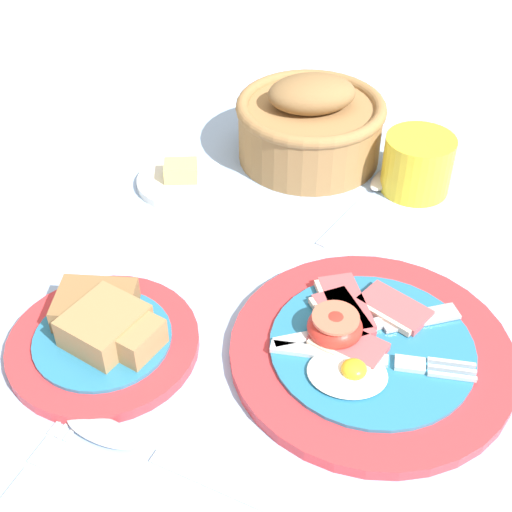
{
  "coord_description": "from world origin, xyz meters",
  "views": [
    {
      "loc": [
        0.03,
        -0.47,
        0.51
      ],
      "look_at": [
        -0.06,
        0.1,
        0.02
      ],
      "focal_mm": 50.0,
      "sensor_mm": 36.0,
      "label": 1
    }
  ],
  "objects_px": {
    "bread_basket": "(310,124)",
    "butter_dish": "(182,180)",
    "teaspoon_by_saucer": "(376,188)",
    "teaspoon_near_cup": "(129,443)",
    "bread_plate": "(105,334)",
    "breakfast_plate": "(367,347)",
    "fork_on_cloth": "(17,488)",
    "sugar_cup": "(418,162)"
  },
  "relations": [
    {
      "from": "bread_basket",
      "to": "butter_dish",
      "type": "height_order",
      "value": "bread_basket"
    },
    {
      "from": "teaspoon_by_saucer",
      "to": "teaspoon_near_cup",
      "type": "height_order",
      "value": "same"
    },
    {
      "from": "bread_plate",
      "to": "teaspoon_by_saucer",
      "type": "relative_size",
      "value": 1.0
    },
    {
      "from": "teaspoon_near_cup",
      "to": "bread_basket",
      "type": "bearing_deg",
      "value": -85.64
    },
    {
      "from": "teaspoon_by_saucer",
      "to": "breakfast_plate",
      "type": "bearing_deg",
      "value": -153.97
    },
    {
      "from": "bread_plate",
      "to": "teaspoon_by_saucer",
      "type": "height_order",
      "value": "bread_plate"
    },
    {
      "from": "fork_on_cloth",
      "to": "teaspoon_by_saucer",
      "type": "bearing_deg",
      "value": -15.53
    },
    {
      "from": "butter_dish",
      "to": "teaspoon_by_saucer",
      "type": "bearing_deg",
      "value": 5.62
    },
    {
      "from": "breakfast_plate",
      "to": "bread_plate",
      "type": "height_order",
      "value": "bread_plate"
    },
    {
      "from": "bread_plate",
      "to": "teaspoon_near_cup",
      "type": "xyz_separation_m",
      "value": [
        0.05,
        -0.11,
        -0.01
      ]
    },
    {
      "from": "breakfast_plate",
      "to": "butter_dish",
      "type": "bearing_deg",
      "value": 133.73
    },
    {
      "from": "teaspoon_near_cup",
      "to": "fork_on_cloth",
      "type": "bearing_deg",
      "value": 51.43
    },
    {
      "from": "breakfast_plate",
      "to": "fork_on_cloth",
      "type": "bearing_deg",
      "value": -145.32
    },
    {
      "from": "sugar_cup",
      "to": "bread_basket",
      "type": "distance_m",
      "value": 0.15
    },
    {
      "from": "breakfast_plate",
      "to": "sugar_cup",
      "type": "height_order",
      "value": "sugar_cup"
    },
    {
      "from": "teaspoon_near_cup",
      "to": "teaspoon_by_saucer",
      "type": "bearing_deg",
      "value": -98.76
    },
    {
      "from": "fork_on_cloth",
      "to": "butter_dish",
      "type": "bearing_deg",
      "value": 10.96
    },
    {
      "from": "breakfast_plate",
      "to": "bread_basket",
      "type": "xyz_separation_m",
      "value": [
        -0.09,
        0.34,
        0.04
      ]
    },
    {
      "from": "sugar_cup",
      "to": "teaspoon_near_cup",
      "type": "xyz_separation_m",
      "value": [
        -0.24,
        -0.42,
        -0.03
      ]
    },
    {
      "from": "teaspoon_by_saucer",
      "to": "fork_on_cloth",
      "type": "bearing_deg",
      "value": 175.85
    },
    {
      "from": "breakfast_plate",
      "to": "butter_dish",
      "type": "height_order",
      "value": "breakfast_plate"
    },
    {
      "from": "bread_basket",
      "to": "teaspoon_by_saucer",
      "type": "relative_size",
      "value": 1.04
    },
    {
      "from": "bread_basket",
      "to": "teaspoon_by_saucer",
      "type": "xyz_separation_m",
      "value": [
        0.09,
        -0.07,
        -0.04
      ]
    },
    {
      "from": "bread_basket",
      "to": "butter_dish",
      "type": "bearing_deg",
      "value": -149.14
    },
    {
      "from": "bread_basket",
      "to": "breakfast_plate",
      "type": "bearing_deg",
      "value": -75.41
    },
    {
      "from": "teaspoon_near_cup",
      "to": "fork_on_cloth",
      "type": "height_order",
      "value": "teaspoon_near_cup"
    },
    {
      "from": "sugar_cup",
      "to": "teaspoon_near_cup",
      "type": "height_order",
      "value": "sugar_cup"
    },
    {
      "from": "butter_dish",
      "to": "bread_plate",
      "type": "bearing_deg",
      "value": -91.76
    },
    {
      "from": "bread_plate",
      "to": "fork_on_cloth",
      "type": "xyz_separation_m",
      "value": [
        -0.02,
        -0.16,
        -0.01
      ]
    },
    {
      "from": "fork_on_cloth",
      "to": "bread_plate",
      "type": "bearing_deg",
      "value": 7.01
    },
    {
      "from": "breakfast_plate",
      "to": "sugar_cup",
      "type": "xyz_separation_m",
      "value": [
        0.05,
        0.28,
        0.03
      ]
    },
    {
      "from": "bread_plate",
      "to": "teaspoon_near_cup",
      "type": "relative_size",
      "value": 0.95
    },
    {
      "from": "breakfast_plate",
      "to": "bread_plate",
      "type": "distance_m",
      "value": 0.25
    },
    {
      "from": "bread_plate",
      "to": "bread_basket",
      "type": "bearing_deg",
      "value": 66.54
    },
    {
      "from": "bread_plate",
      "to": "bread_basket",
      "type": "distance_m",
      "value": 0.4
    },
    {
      "from": "teaspoon_near_cup",
      "to": "bread_plate",
      "type": "bearing_deg",
      "value": -46.24
    },
    {
      "from": "sugar_cup",
      "to": "fork_on_cloth",
      "type": "xyz_separation_m",
      "value": [
        -0.32,
        -0.47,
        -0.03
      ]
    },
    {
      "from": "teaspoon_by_saucer",
      "to": "butter_dish",
      "type": "bearing_deg",
      "value": 122.04
    },
    {
      "from": "sugar_cup",
      "to": "teaspoon_by_saucer",
      "type": "bearing_deg",
      "value": -163.08
    },
    {
      "from": "butter_dish",
      "to": "fork_on_cloth",
      "type": "xyz_separation_m",
      "value": [
        -0.03,
        -0.43,
        -0.01
      ]
    },
    {
      "from": "teaspoon_by_saucer",
      "to": "bread_basket",
      "type": "bearing_deg",
      "value": 80.18
    },
    {
      "from": "bread_plate",
      "to": "teaspoon_by_saucer",
      "type": "distance_m",
      "value": 0.39
    }
  ]
}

